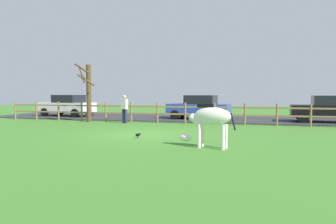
{
  "coord_description": "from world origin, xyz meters",
  "views": [
    {
      "loc": [
        4.46,
        -12.74,
        1.78
      ],
      "look_at": [
        0.78,
        0.71,
        0.93
      ],
      "focal_mm": 33.93,
      "sensor_mm": 36.0,
      "label": 1
    }
  ],
  "objects_px": {
    "parked_car_white": "(68,105)",
    "parked_car_blue": "(199,107)",
    "crow_on_grass": "(138,135)",
    "parked_car_black": "(328,109)",
    "bare_tree": "(88,91)",
    "zebra": "(210,119)",
    "visitor_near_fence": "(124,108)"
  },
  "relations": [
    {
      "from": "zebra",
      "to": "parked_car_blue",
      "type": "xyz_separation_m",
      "value": [
        -2.13,
        10.44,
        -0.08
      ]
    },
    {
      "from": "parked_car_white",
      "to": "visitor_near_fence",
      "type": "relative_size",
      "value": 2.54
    },
    {
      "from": "parked_car_white",
      "to": "visitor_near_fence",
      "type": "bearing_deg",
      "value": -30.08
    },
    {
      "from": "bare_tree",
      "to": "zebra",
      "type": "distance_m",
      "value": 11.09
    },
    {
      "from": "crow_on_grass",
      "to": "parked_car_white",
      "type": "relative_size",
      "value": 0.05
    },
    {
      "from": "crow_on_grass",
      "to": "parked_car_blue",
      "type": "bearing_deg",
      "value": 84.3
    },
    {
      "from": "bare_tree",
      "to": "visitor_near_fence",
      "type": "bearing_deg",
      "value": -5.0
    },
    {
      "from": "parked_car_blue",
      "to": "parked_car_black",
      "type": "xyz_separation_m",
      "value": [
        7.63,
        -0.33,
        0.0
      ]
    },
    {
      "from": "zebra",
      "to": "parked_car_white",
      "type": "bearing_deg",
      "value": 138.79
    },
    {
      "from": "parked_car_white",
      "to": "parked_car_blue",
      "type": "relative_size",
      "value": 1.0
    },
    {
      "from": "parked_car_black",
      "to": "parked_car_blue",
      "type": "bearing_deg",
      "value": 177.51
    },
    {
      "from": "crow_on_grass",
      "to": "parked_car_blue",
      "type": "distance_m",
      "value": 9.03
    },
    {
      "from": "crow_on_grass",
      "to": "parked_car_white",
      "type": "distance_m",
      "value": 12.68
    },
    {
      "from": "visitor_near_fence",
      "to": "bare_tree",
      "type": "bearing_deg",
      "value": 175.0
    },
    {
      "from": "zebra",
      "to": "crow_on_grass",
      "type": "bearing_deg",
      "value": 153.93
    },
    {
      "from": "parked_car_blue",
      "to": "zebra",
      "type": "bearing_deg",
      "value": -78.47
    },
    {
      "from": "parked_car_blue",
      "to": "visitor_near_fence",
      "type": "distance_m",
      "value": 5.14
    },
    {
      "from": "bare_tree",
      "to": "zebra",
      "type": "xyz_separation_m",
      "value": [
        8.39,
        -7.19,
        -0.94
      ]
    },
    {
      "from": "parked_car_black",
      "to": "visitor_near_fence",
      "type": "distance_m",
      "value": 11.85
    },
    {
      "from": "zebra",
      "to": "crow_on_grass",
      "type": "distance_m",
      "value": 3.46
    },
    {
      "from": "bare_tree",
      "to": "parked_car_blue",
      "type": "height_order",
      "value": "bare_tree"
    },
    {
      "from": "parked_car_blue",
      "to": "parked_car_white",
      "type": "bearing_deg",
      "value": 179.9
    },
    {
      "from": "bare_tree",
      "to": "visitor_near_fence",
      "type": "relative_size",
      "value": 2.16
    },
    {
      "from": "bare_tree",
      "to": "crow_on_grass",
      "type": "xyz_separation_m",
      "value": [
        5.37,
        -5.71,
        -1.74
      ]
    },
    {
      "from": "visitor_near_fence",
      "to": "zebra",
      "type": "bearing_deg",
      "value": -49.62
    },
    {
      "from": "parked_car_white",
      "to": "parked_car_blue",
      "type": "bearing_deg",
      "value": -0.1
    },
    {
      "from": "visitor_near_fence",
      "to": "parked_car_black",
      "type": "bearing_deg",
      "value": 15.32
    },
    {
      "from": "bare_tree",
      "to": "crow_on_grass",
      "type": "relative_size",
      "value": 16.46
    },
    {
      "from": "visitor_near_fence",
      "to": "parked_car_blue",
      "type": "bearing_deg",
      "value": 42.32
    },
    {
      "from": "crow_on_grass",
      "to": "parked_car_black",
      "type": "xyz_separation_m",
      "value": [
        8.52,
        8.63,
        0.72
      ]
    },
    {
      "from": "parked_car_blue",
      "to": "bare_tree",
      "type": "bearing_deg",
      "value": -152.59
    },
    {
      "from": "parked_car_white",
      "to": "parked_car_black",
      "type": "bearing_deg",
      "value": -1.15
    }
  ]
}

